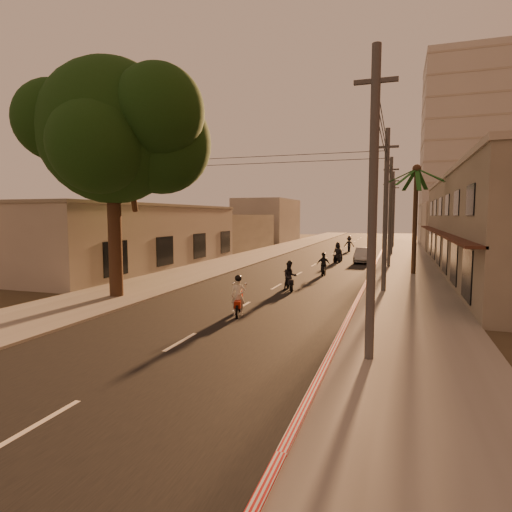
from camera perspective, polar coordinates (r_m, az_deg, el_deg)
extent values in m
plane|color=#383023|center=(18.52, -4.05, -8.01)|extent=(160.00, 160.00, 0.00)
cube|color=black|center=(37.52, 7.73, -1.20)|extent=(10.00, 140.00, 0.02)
cube|color=slate|center=(36.88, 19.26, -1.49)|extent=(5.00, 140.00, 0.12)
cube|color=slate|center=(39.59, -2.99, -0.74)|extent=(5.00, 140.00, 0.12)
cube|color=red|center=(31.96, 15.06, -2.32)|extent=(0.20, 60.00, 0.20)
cube|color=gray|center=(35.35, 30.09, 3.40)|extent=(8.00, 34.00, 7.00)
cube|color=#A8A298|center=(35.46, 30.37, 9.30)|extent=(8.20, 34.20, 0.30)
cube|color=#3E2218|center=(34.76, 23.09, 3.01)|extent=(0.80, 34.00, 0.12)
cube|color=#A8A298|center=(37.14, -15.85, 2.44)|extent=(8.00, 24.00, 5.00)
cube|color=gray|center=(37.10, -15.95, 6.45)|extent=(8.20, 24.20, 0.20)
cube|color=#B7B5B2|center=(73.83, 26.03, 12.42)|extent=(12.00, 12.00, 28.00)
cylinder|color=black|center=(23.29, -18.27, 1.96)|extent=(0.70, 0.70, 6.00)
cylinder|color=black|center=(23.18, -16.29, 9.42)|extent=(1.22, 2.17, 3.04)
cylinder|color=black|center=(23.46, -20.14, 9.75)|extent=(1.31, 1.49, 2.73)
sphere|color=black|center=(23.64, -18.68, 15.39)|extent=(7.20, 7.20, 7.20)
sphere|color=black|center=(23.16, -12.61, 14.49)|extent=(5.20, 5.20, 5.20)
sphere|color=black|center=(25.30, -20.89, 13.95)|extent=(4.80, 4.80, 4.80)
sphere|color=black|center=(21.72, -20.26, 13.84)|extent=(4.60, 4.60, 4.60)
sphere|color=black|center=(21.73, -12.92, 18.33)|extent=(4.40, 4.40, 4.40)
sphere|color=black|center=(24.34, -25.19, 16.06)|extent=(4.00, 4.00, 4.00)
sphere|color=black|center=(25.15, -13.01, 17.46)|extent=(4.40, 4.40, 4.40)
cylinder|color=black|center=(32.65, 20.43, 4.21)|extent=(0.32, 0.32, 7.60)
sphere|color=black|center=(32.81, 20.65, 10.85)|extent=(0.60, 0.60, 0.60)
cylinder|color=#38383A|center=(12.65, 15.29, 6.17)|extent=(0.26, 0.26, 9.00)
cube|color=#38383A|center=(13.18, 15.69, 21.56)|extent=(1.20, 0.12, 0.12)
cylinder|color=#38383A|center=(24.64, 16.89, 5.66)|extent=(0.26, 0.26, 9.00)
cube|color=#38383A|center=(24.92, 17.11, 13.73)|extent=(1.20, 0.12, 0.12)
cylinder|color=#38383A|center=(36.64, 17.44, 5.49)|extent=(0.26, 0.26, 9.00)
cube|color=#38383A|center=(36.82, 17.59, 10.94)|extent=(1.20, 0.12, 0.12)
cylinder|color=#38383A|center=(48.63, 17.72, 5.40)|extent=(0.26, 0.26, 9.00)
cube|color=#38383A|center=(48.77, 17.83, 9.51)|extent=(1.20, 0.12, 0.12)
cylinder|color=#38383A|center=(60.63, 17.88, 5.34)|extent=(0.26, 0.26, 9.00)
cube|color=#38383A|center=(60.75, 17.98, 8.64)|extent=(1.20, 0.12, 0.12)
cube|color=#A8A298|center=(62.05, 25.09, 3.70)|extent=(8.00, 14.00, 6.00)
cube|color=#A8A298|center=(54.82, -3.97, 3.21)|extent=(8.00, 14.00, 4.40)
cube|color=#A8A298|center=(71.75, 1.54, 4.77)|extent=(8.00, 14.00, 7.00)
cylinder|color=black|center=(19.26, -2.17, -6.63)|extent=(0.24, 0.56, 0.55)
cylinder|color=black|center=(18.06, -2.54, -7.44)|extent=(0.24, 0.56, 0.55)
cube|color=#9A1F0B|center=(18.53, -2.37, -6.26)|extent=(0.56, 1.12, 0.30)
cube|color=#9A1F0B|center=(18.98, -2.23, -5.52)|extent=(0.31, 0.17, 0.59)
cylinder|color=silver|center=(19.04, -2.20, -4.43)|extent=(0.54, 0.18, 0.04)
imported|color=silver|center=(18.47, -2.38, -5.39)|extent=(0.81, 0.71, 1.66)
sphere|color=black|center=(18.34, -2.39, -2.99)|extent=(0.30, 0.30, 0.30)
sphere|color=silver|center=(19.01, -3.05, -3.69)|extent=(0.12, 0.12, 0.12)
sphere|color=silver|center=(18.95, -1.38, -3.71)|extent=(0.12, 0.12, 0.12)
cylinder|color=black|center=(25.29, 4.26, -3.75)|extent=(0.31, 0.54, 0.55)
cylinder|color=black|center=(24.09, 4.72, -4.21)|extent=(0.31, 0.54, 0.55)
cube|color=black|center=(24.57, 4.52, -3.39)|extent=(0.68, 1.10, 0.30)
cube|color=black|center=(25.03, 4.34, -2.88)|extent=(0.31, 0.21, 0.59)
cylinder|color=silver|center=(25.10, 4.30, -2.07)|extent=(0.51, 0.25, 0.04)
imported|color=black|center=(24.53, 4.52, -2.73)|extent=(1.26, 1.21, 1.65)
sphere|color=black|center=(24.44, 4.53, -0.93)|extent=(0.30, 0.30, 0.30)
cylinder|color=black|center=(31.80, 9.06, -1.94)|extent=(0.14, 0.53, 0.53)
cylinder|color=black|center=(30.64, 8.87, -2.21)|extent=(0.14, 0.53, 0.53)
cube|color=black|center=(31.12, 8.96, -1.62)|extent=(0.34, 1.05, 0.28)
cube|color=black|center=(31.57, 9.04, -1.27)|extent=(0.29, 0.12, 0.56)
cylinder|color=silver|center=(31.65, 9.06, -0.65)|extent=(0.52, 0.08, 0.04)
imported|color=black|center=(31.09, 8.97, -1.13)|extent=(0.99, 0.53, 1.58)
sphere|color=black|center=(31.01, 8.99, 0.23)|extent=(0.28, 0.28, 0.28)
cylinder|color=black|center=(40.78, 11.24, -0.32)|extent=(0.26, 0.59, 0.59)
cylinder|color=black|center=(39.58, 10.49, -0.48)|extent=(0.26, 0.59, 0.59)
cube|color=black|center=(40.08, 10.83, -0.01)|extent=(0.60, 1.19, 0.31)
cube|color=black|center=(40.55, 11.13, 0.27)|extent=(0.33, 0.19, 0.63)
cylinder|color=silver|center=(40.63, 11.21, 0.80)|extent=(0.56, 0.20, 0.04)
imported|color=black|center=(40.05, 10.84, 0.42)|extent=(1.16, 1.01, 1.76)
sphere|color=black|center=(39.99, 10.86, 1.61)|extent=(0.31, 0.31, 0.31)
cylinder|color=black|center=(52.73, 12.31, 0.94)|extent=(0.16, 0.61, 0.60)
cylinder|color=black|center=(51.40, 12.29, 0.83)|extent=(0.16, 0.61, 0.60)
cube|color=black|center=(51.97, 12.30, 1.19)|extent=(0.41, 1.20, 0.32)
cube|color=black|center=(52.49, 12.32, 1.41)|extent=(0.33, 0.14, 0.64)
cylinder|color=silver|center=(52.59, 12.33, 1.82)|extent=(0.59, 0.09, 0.04)
imported|color=black|center=(51.95, 12.31, 1.53)|extent=(1.28, 0.88, 1.79)
sphere|color=black|center=(51.90, 12.33, 2.47)|extent=(0.32, 0.32, 0.32)
imported|color=#A8ABB0|center=(40.27, 14.15, 0.09)|extent=(1.55, 4.15, 1.36)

